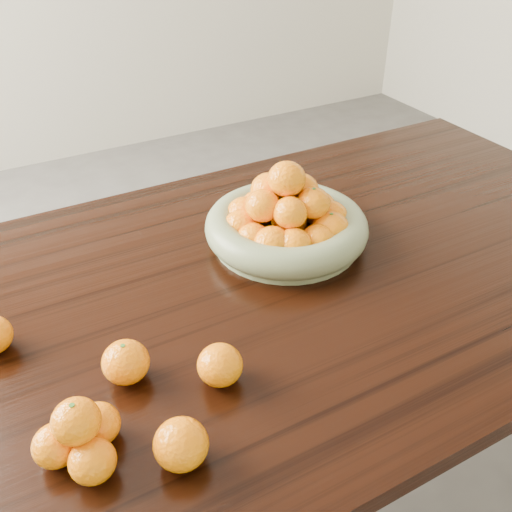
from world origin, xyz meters
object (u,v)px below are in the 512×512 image
loose_orange_0 (126,362)px  orange_pyramid (81,437)px  dining_table (250,317)px  fruit_bowl (287,222)px

loose_orange_0 → orange_pyramid: bearing=-131.2°
dining_table → loose_orange_0: bearing=-156.6°
orange_pyramid → loose_orange_0: orange_pyramid is taller
orange_pyramid → dining_table: bearing=31.6°
fruit_bowl → orange_pyramid: bearing=-147.8°
dining_table → loose_orange_0: (-0.30, -0.13, 0.13)m
orange_pyramid → fruit_bowl: bearing=32.2°
fruit_bowl → dining_table: bearing=-146.3°
fruit_bowl → loose_orange_0: 0.50m
fruit_bowl → orange_pyramid: size_ratio=2.81×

